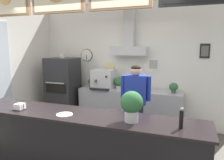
# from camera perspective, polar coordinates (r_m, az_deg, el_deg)

# --- Properties ---
(back_wall_assembly) EXTENTS (4.61, 2.41, 2.92)m
(back_wall_assembly) POSITION_cam_1_polar(r_m,az_deg,el_deg) (5.17, 4.41, 5.05)
(back_wall_assembly) COLOR #9E9E99
(back_wall_assembly) RESTS_ON ground_plane
(service_counter) EXTENTS (3.38, 0.66, 1.00)m
(service_counter) POSITION_cam_1_polar(r_m,az_deg,el_deg) (3.20, -8.51, -17.31)
(service_counter) COLOR black
(service_counter) RESTS_ON ground_plane
(back_prep_counter) EXTENTS (2.34, 0.56, 0.92)m
(back_prep_counter) POSITION_cam_1_polar(r_m,az_deg,el_deg) (5.09, 4.63, -7.69)
(back_prep_counter) COLOR #A3A5AD
(back_prep_counter) RESTS_ON ground_plane
(pizza_oven) EXTENTS (0.69, 0.66, 1.72)m
(pizza_oven) POSITION_cam_1_polar(r_m,az_deg,el_deg) (5.45, -12.65, -2.84)
(pizza_oven) COLOR #232326
(pizza_oven) RESTS_ON ground_plane
(shop_worker) EXTENTS (0.52, 0.27, 1.59)m
(shop_worker) POSITION_cam_1_polar(r_m,az_deg,el_deg) (3.86, 6.14, -6.96)
(shop_worker) COLOR #232328
(shop_worker) RESTS_ON ground_plane
(espresso_machine) EXTENTS (0.51, 0.52, 0.44)m
(espresso_machine) POSITION_cam_1_polar(r_m,az_deg,el_deg) (5.12, -2.19, 0.29)
(espresso_machine) COLOR silver
(espresso_machine) RESTS_ON back_prep_counter
(potted_oregano) EXTENTS (0.19, 0.19, 0.22)m
(potted_oregano) POSITION_cam_1_polar(r_m,az_deg,el_deg) (4.76, 15.85, -1.84)
(potted_oregano) COLOR #4C4C51
(potted_oregano) RESTS_ON back_prep_counter
(potted_sage) EXTENTS (0.23, 0.23, 0.26)m
(potted_sage) POSITION_cam_1_polar(r_m,az_deg,el_deg) (5.05, 1.72, -0.63)
(potted_sage) COLOR beige
(potted_sage) RESTS_ON back_prep_counter
(potted_rosemary) EXTENTS (0.19, 0.19, 0.21)m
(potted_rosemary) POSITION_cam_1_polar(r_m,az_deg,el_deg) (4.95, 6.23, -1.23)
(potted_rosemary) COLOR #9E563D
(potted_rosemary) RESTS_ON back_prep_counter
(potted_basil) EXTENTS (0.16, 0.16, 0.22)m
(potted_basil) POSITION_cam_1_polar(r_m,az_deg,el_deg) (5.27, -5.50, -0.58)
(potted_basil) COLOR #9E563D
(potted_basil) RESTS_ON back_prep_counter
(basil_vase) EXTENTS (0.27, 0.27, 0.38)m
(basil_vase) POSITION_cam_1_polar(r_m,az_deg,el_deg) (2.64, 5.15, -6.60)
(basil_vase) COLOR silver
(basil_vase) RESTS_ON service_counter
(condiment_plate) EXTENTS (0.22, 0.22, 0.01)m
(condiment_plate) POSITION_cam_1_polar(r_m,az_deg,el_deg) (2.99, -12.36, -8.84)
(condiment_plate) COLOR white
(condiment_plate) RESTS_ON service_counter
(napkin_holder) EXTENTS (0.15, 0.14, 0.10)m
(napkin_holder) POSITION_cam_1_polar(r_m,az_deg,el_deg) (3.42, -23.02, -6.50)
(napkin_holder) COLOR #262628
(napkin_holder) RESTS_ON service_counter
(pepper_grinder) EXTENTS (0.05, 0.05, 0.24)m
(pepper_grinder) POSITION_cam_1_polar(r_m,az_deg,el_deg) (2.56, 17.70, -9.50)
(pepper_grinder) COLOR black
(pepper_grinder) RESTS_ON service_counter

